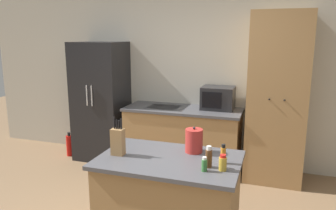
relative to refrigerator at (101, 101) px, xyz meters
The scene contains 13 objects.
wall_back 1.51m from the refrigerator, 13.54° to the left, with size 7.20×0.06×2.60m.
refrigerator is the anchor object (origin of this frame).
back_counter 1.39m from the refrigerator, ahead, with size 1.66×0.66×0.88m.
pantry_cabinet 2.58m from the refrigerator, ahead, with size 0.73×0.63×2.20m.
kitchen_island 2.59m from the refrigerator, 47.50° to the right, with size 1.20×0.78×0.88m.
microwave 1.80m from the refrigerator, ahead, with size 0.44×0.37×0.32m.
knife_block 2.33m from the refrigerator, 56.72° to the right, with size 0.11×0.08×0.34m.
spice_bottle_tall_dark 2.87m from the refrigerator, 43.43° to the right, with size 0.05×0.05×0.18m.
spice_bottle_short_red 2.86m from the refrigerator, 40.42° to the right, with size 0.04×0.04×0.16m.
spice_bottle_amber_oil 2.91m from the refrigerator, 44.85° to the right, with size 0.04×0.04×0.11m.
spice_bottle_green_herb 2.97m from the refrigerator, 42.27° to the right, with size 0.06×0.06×0.13m.
kettle 2.52m from the refrigerator, 41.53° to the right, with size 0.16×0.16×0.23m.
fire_extinguisher 0.92m from the refrigerator, 166.26° to the right, with size 0.10×0.10×0.39m.
Camera 1 is at (1.12, -2.39, 1.91)m, focal length 35.00 mm.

